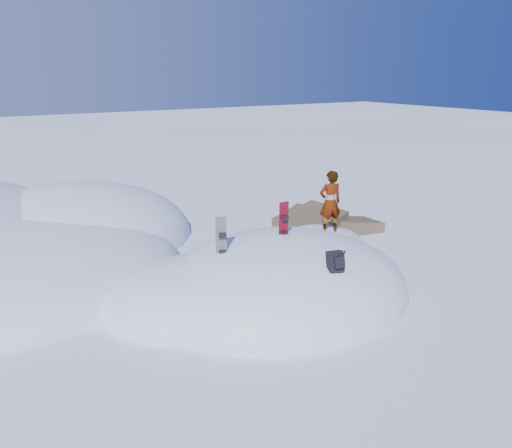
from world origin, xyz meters
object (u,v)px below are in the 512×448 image
snowboard_red (284,228)px  snowboard_dark (222,245)px  backpack (336,261)px  person (330,202)px

snowboard_red → snowboard_dark: 1.81m
snowboard_red → backpack: snowboard_red is taller
snowboard_red → snowboard_dark: (-1.80, 0.02, -0.15)m
snowboard_red → person: 1.80m
person → snowboard_red: bearing=22.9°
snowboard_red → snowboard_dark: snowboard_red is taller
backpack → person: size_ratio=0.31×
snowboard_dark → person: size_ratio=0.80×
snowboard_dark → backpack: bearing=-21.9°
snowboard_red → person: size_ratio=0.79×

